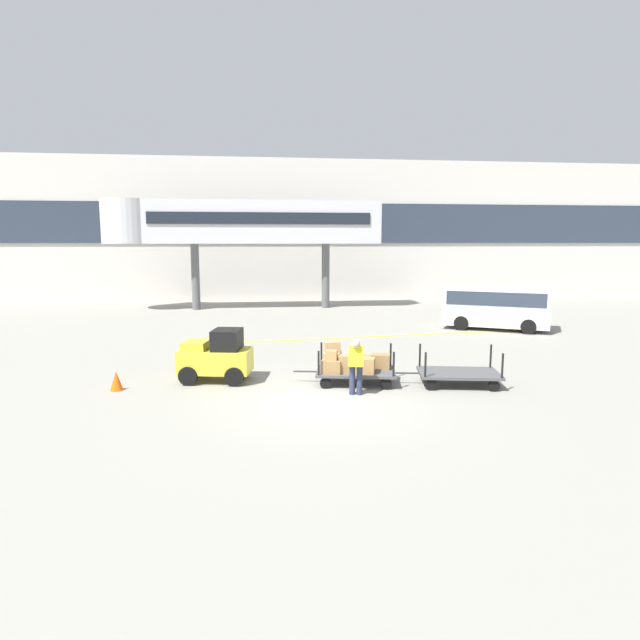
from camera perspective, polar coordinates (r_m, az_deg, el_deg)
name	(u,v)px	position (r m, az deg, el deg)	size (l,w,h in m)	color
ground_plane	(322,401)	(14.12, 0.23, -8.72)	(120.00, 120.00, 0.00)	gray
apron_lead_line	(377,337)	(23.65, 6.16, -1.78)	(14.73, 0.20, 0.01)	yellow
terminal_building	(279,230)	(39.42, -4.42, 9.57)	(63.23, 2.51, 9.99)	beige
jet_bridge	(233,223)	(33.44, -9.33, 10.22)	(16.80, 3.00, 6.66)	silver
baggage_tug	(217,357)	(16.21, -11.05, -3.88)	(2.26, 1.55, 1.58)	gold
baggage_cart_lead	(352,365)	(15.75, 3.43, -4.83)	(3.08, 1.79, 1.19)	#4C4C4F
baggage_cart_middle	(458,374)	(16.07, 14.64, -5.59)	(3.08, 1.79, 1.10)	#4C4C4F
baggage_handler	(356,364)	(14.47, 3.88, -4.76)	(0.48, 0.50, 1.56)	#2D334C
shuttle_van	(496,304)	(26.70, 18.40, 1.67)	(5.12, 3.97, 2.10)	silver
safety_cone_near	(116,381)	(16.11, -21.02, -6.11)	(0.36, 0.36, 0.55)	#EA590F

